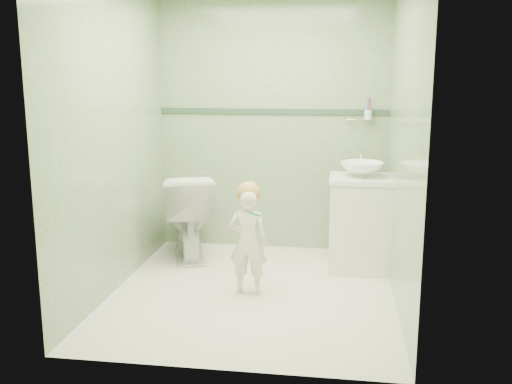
# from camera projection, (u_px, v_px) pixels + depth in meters

# --- Properties ---
(ground) EXTENTS (2.50, 2.50, 0.00)m
(ground) POSITION_uv_depth(u_px,v_px,m) (253.00, 292.00, 4.57)
(ground) COLOR silver
(ground) RESTS_ON ground
(room_shell) EXTENTS (2.50, 2.54, 2.40)m
(room_shell) POSITION_uv_depth(u_px,v_px,m) (253.00, 141.00, 4.33)
(room_shell) COLOR gray
(room_shell) RESTS_ON ground
(trim_stripe) EXTENTS (2.20, 0.02, 0.05)m
(trim_stripe) POSITION_uv_depth(u_px,v_px,m) (272.00, 111.00, 5.50)
(trim_stripe) COLOR #2F4B36
(trim_stripe) RESTS_ON room_shell
(vanity) EXTENTS (0.52, 0.50, 0.80)m
(vanity) POSITION_uv_depth(u_px,v_px,m) (360.00, 225.00, 5.05)
(vanity) COLOR silver
(vanity) RESTS_ON ground
(counter) EXTENTS (0.54, 0.52, 0.04)m
(counter) POSITION_uv_depth(u_px,v_px,m) (361.00, 179.00, 4.96)
(counter) COLOR white
(counter) RESTS_ON vanity
(basin) EXTENTS (0.37, 0.37, 0.13)m
(basin) POSITION_uv_depth(u_px,v_px,m) (362.00, 169.00, 4.95)
(basin) COLOR white
(basin) RESTS_ON counter
(faucet) EXTENTS (0.03, 0.13, 0.18)m
(faucet) POSITION_uv_depth(u_px,v_px,m) (361.00, 157.00, 5.11)
(faucet) COLOR silver
(faucet) RESTS_ON counter
(cup_holder) EXTENTS (0.26, 0.07, 0.21)m
(cup_holder) POSITION_uv_depth(u_px,v_px,m) (367.00, 114.00, 5.32)
(cup_holder) COLOR silver
(cup_holder) RESTS_ON room_shell
(toilet) EXTENTS (0.68, 0.90, 0.81)m
(toilet) POSITION_uv_depth(u_px,v_px,m) (188.00, 215.00, 5.37)
(toilet) COLOR white
(toilet) RESTS_ON ground
(toddler) EXTENTS (0.31, 0.21, 0.83)m
(toddler) POSITION_uv_depth(u_px,v_px,m) (248.00, 242.00, 4.47)
(toddler) COLOR white
(toddler) RESTS_ON ground
(hair_cap) EXTENTS (0.19, 0.19, 0.19)m
(hair_cap) POSITION_uv_depth(u_px,v_px,m) (249.00, 193.00, 4.41)
(hair_cap) COLOR #BE8443
(hair_cap) RESTS_ON toddler
(teal_toothbrush) EXTENTS (0.11, 0.13, 0.08)m
(teal_toothbrush) POSITION_uv_depth(u_px,v_px,m) (254.00, 214.00, 4.28)
(teal_toothbrush) COLOR #198D61
(teal_toothbrush) RESTS_ON toddler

